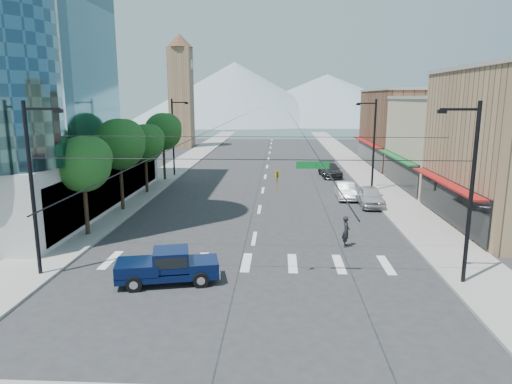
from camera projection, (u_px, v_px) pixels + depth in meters
ground at (248, 273)px, 24.25m from camera, size 160.00×160.00×0.00m
sidewalk_left at (182, 163)px, 63.95m from camera, size 4.00×120.00×0.15m
sidewalk_right at (354, 165)px, 62.76m from camera, size 4.00×120.00×0.15m
shop_mid at (462, 145)px, 45.82m from camera, size 12.00×14.00×9.00m
shop_far at (416, 129)px, 61.37m from camera, size 12.00×18.00×10.00m
clock_tower at (181, 89)px, 83.54m from camera, size 4.80×4.80×20.40m
mountain_left at (235, 93)px, 169.45m from camera, size 80.00×80.00×22.00m
mountain_right at (327, 98)px, 177.91m from camera, size 90.00×90.00×18.00m
tree_near at (85, 162)px, 29.75m from camera, size 3.65×3.64×6.71m
tree_midnear at (121, 143)px, 36.47m from camera, size 4.09×4.09×7.52m
tree_midfar at (146, 142)px, 43.44m from camera, size 3.65×3.64×6.71m
tree_far at (164, 130)px, 50.17m from camera, size 4.09×4.09×7.52m
signal_rig at (250, 191)px, 22.32m from camera, size 21.80×0.20×9.00m
lamp_pole_nw at (174, 134)px, 53.12m from camera, size 2.00×0.25×9.00m
lamp_pole_ne at (373, 142)px, 44.24m from camera, size 2.00×0.25×9.00m
pickup_truck at (167, 266)px, 22.76m from camera, size 5.37×2.85×1.73m
pedestrian at (346, 231)px, 28.35m from camera, size 0.53×0.75×1.96m
parked_car_near at (370, 196)px, 39.04m from camera, size 2.03×4.95×1.68m
parked_car_mid at (345, 191)px, 41.97m from camera, size 1.64×4.53×1.48m
parked_car_far at (330, 170)px, 53.54m from camera, size 2.62×5.62×1.59m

